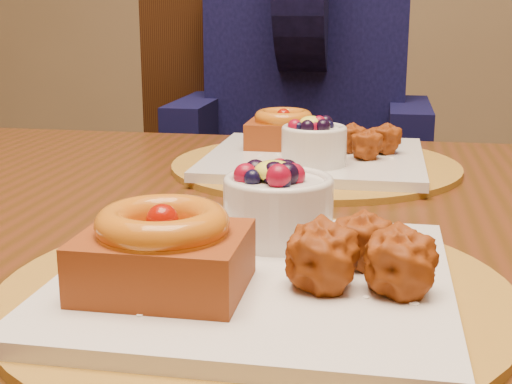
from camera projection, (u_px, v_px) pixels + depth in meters
dining_table at (293, 284)px, 0.76m from camera, size 1.60×0.90×0.76m
place_setting_near at (253, 261)px, 0.53m from camera, size 0.38×0.38×0.09m
place_setting_far at (314, 153)px, 0.94m from camera, size 0.38×0.38×0.08m
chair_far at (262, 200)px, 1.53m from camera, size 0.62×0.62×1.02m
diner at (309, 55)px, 1.49m from camera, size 0.50×0.48×0.81m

